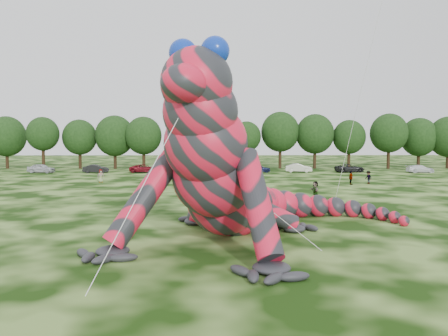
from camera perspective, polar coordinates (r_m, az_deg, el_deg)
The scene contains 28 objects.
ground at distance 23.40m, azimuth 10.38°, elevation -10.23°, with size 240.00×240.00×0.00m, color #16330A.
inflatable_gecko at distance 25.70m, azimuth 1.21°, elevation 2.93°, with size 17.67×20.98×10.49m, color red, non-canonical shape.
tree_2 at distance 89.66m, azimuth -26.52°, elevation 3.00°, with size 7.04×6.34×9.64m, color black, non-canonical shape.
tree_3 at distance 85.20m, azimuth -22.57°, elevation 3.02°, with size 5.81×5.23×9.44m, color black, non-canonical shape.
tree_4 at distance 84.74m, azimuth -18.32°, elevation 2.99°, with size 6.22×5.60×9.06m, color black, non-canonical shape.
tree_5 at distance 82.77m, azimuth -14.07°, elevation 3.31°, with size 7.16×6.44×9.80m, color black, non-canonical shape.
tree_6 at distance 79.98m, azimuth -10.45°, elevation 3.23°, with size 6.52×5.86×9.49m, color black, non-canonical shape.
tree_7 at distance 79.23m, azimuth -5.09°, elevation 3.27°, with size 6.68×6.01×9.48m, color black, non-canonical shape.
tree_8 at distance 79.22m, azimuth -0.84°, elevation 3.09°, with size 6.14×5.53×8.94m, color black, non-canonical shape.
tree_9 at distance 79.78m, azimuth 2.96°, elevation 3.00°, with size 5.27×4.74×8.68m, color black, non-canonical shape.
tree_10 at distance 81.69m, azimuth 7.35°, elevation 3.63°, with size 7.09×6.38×10.50m, color black, non-canonical shape.
tree_11 at distance 82.49m, azimuth 11.79°, elevation 3.44°, with size 7.01×6.31×10.07m, color black, non-canonical shape.
tree_12 at distance 83.67m, azimuth 16.02°, elevation 3.00°, with size 5.99×5.39×8.97m, color black, non-canonical shape.
tree_13 at distance 85.46m, azimuth 20.72°, elevation 3.30°, with size 6.83×6.15×10.13m, color black, non-canonical shape.
tree_14 at distance 89.45m, azimuth 24.11°, elevation 3.00°, with size 6.82×6.14×9.40m, color black, non-canonical shape.
tree_15 at distance 90.85m, azimuth 27.23°, elevation 2.98°, with size 7.17×6.45×9.63m, color black, non-canonical shape.
car_0 at distance 76.59m, azimuth -22.76°, elevation -0.04°, with size 1.76×4.37×1.49m, color silver.
car_1 at distance 73.68m, azimuth -16.41°, elevation -0.10°, with size 1.42×4.07×1.34m, color black.
car_2 at distance 72.78m, azimuth -10.39°, elevation -0.06°, with size 2.20×4.77×1.32m, color maroon.
car_3 at distance 72.30m, azimuth -1.66°, elevation 0.02°, with size 2.00×4.92×1.43m, color silver.
car_4 at distance 71.95m, azimuth 4.52°, elevation -0.04°, with size 1.58×3.93×1.34m, color navy.
car_5 at distance 73.06m, azimuth 9.73°, elevation 0.01°, with size 1.50×4.31×1.42m, color silver.
car_6 at distance 75.02m, azimuth 16.10°, elevation -0.02°, with size 2.21×4.80×1.33m, color black.
car_7 at distance 77.74m, azimuth 24.24°, elevation -0.10°, with size 1.80×4.43×1.28m, color white.
spectator_5 at distance 40.90m, azimuth 11.83°, elevation -2.90°, with size 1.62×0.51×1.74m, color gray.
spectator_2 at distance 56.95m, azimuth 18.34°, elevation -1.17°, with size 1.03×0.59×1.59m, color gray.
spectator_4 at distance 57.83m, azimuth -15.81°, elevation -1.00°, with size 0.82×0.53×1.68m, color gray.
spectator_3 at distance 55.15m, azimuth 16.25°, elevation -1.25°, with size 0.97×0.41×1.66m, color gray.
Camera 1 is at (-4.57, -22.23, 5.73)m, focal length 35.00 mm.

